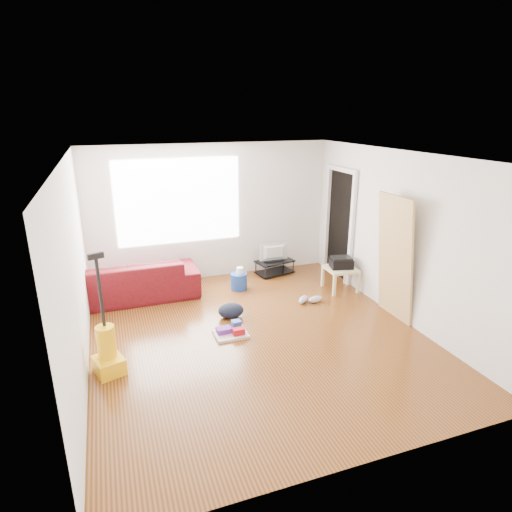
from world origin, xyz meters
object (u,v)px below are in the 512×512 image
object	(u,v)px
tv_stand	(275,267)
bucket	(239,289)
backpack	(231,317)
vacuum	(107,351)
cleaning_tray	(232,331)
sofa	(130,298)
side_table	(341,271)

from	to	relation	value
tv_stand	bucket	size ratio (longest dim) A/B	2.65
backpack	vacuum	bearing A→B (deg)	-148.65
bucket	vacuum	distance (m)	2.98
cleaning_tray	tv_stand	bearing A→B (deg)	54.11
cleaning_tray	vacuum	world-z (taller)	vacuum
tv_stand	bucket	xyz separation A→B (m)	(-0.89, -0.50, -0.14)
sofa	bucket	world-z (taller)	sofa
side_table	bucket	world-z (taller)	side_table
tv_stand	vacuum	size ratio (longest dim) A/B	0.52
side_table	tv_stand	bearing A→B (deg)	125.51
tv_stand	cleaning_tray	world-z (taller)	tv_stand
side_table	cleaning_tray	world-z (taller)	side_table
sofa	backpack	xyz separation A→B (m)	(1.42, -1.25, 0.00)
cleaning_tray	side_table	bearing A→B (deg)	22.09
cleaning_tray	vacuum	distance (m)	1.72
bucket	sofa	bearing A→B (deg)	172.96
sofa	cleaning_tray	xyz separation A→B (m)	(1.27, -1.78, 0.05)
bucket	tv_stand	bearing A→B (deg)	29.29
side_table	cleaning_tray	bearing A→B (deg)	-157.91
tv_stand	cleaning_tray	size ratio (longest dim) A/B	1.69
cleaning_tray	bucket	bearing A→B (deg)	69.07
bucket	cleaning_tray	bearing A→B (deg)	-110.93
backpack	vacuum	size ratio (longest dim) A/B	0.26
bucket	cleaning_tray	distance (m)	1.66
vacuum	bucket	bearing A→B (deg)	22.64
backpack	cleaning_tray	bearing A→B (deg)	-100.83
side_table	cleaning_tray	xyz separation A→B (m)	(-2.29, -0.93, -0.30)
sofa	tv_stand	size ratio (longest dim) A/B	2.93
tv_stand	vacuum	distance (m)	3.97
sofa	vacuum	bearing A→B (deg)	79.68
sofa	cleaning_tray	bearing A→B (deg)	125.50
tv_stand	vacuum	xyz separation A→B (m)	(-3.15, -2.42, 0.14)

